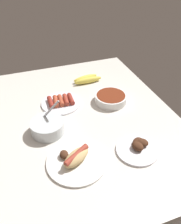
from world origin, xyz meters
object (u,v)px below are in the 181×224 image
object	(u,v)px
plate_grilled_meat	(138,148)
bowl_coleslaw	(47,126)
banana_bunch	(87,79)
plate_hotdog_assembled	(76,159)
bowl_chili	(111,98)
plate_sausages	(61,102)

from	to	relation	value
plate_grilled_meat	bowl_coleslaw	bearing A→B (deg)	54.69
bowl_coleslaw	banana_bunch	xyz separation A→B (cm)	(37.72, -32.28, -1.53)
bowl_coleslaw	plate_hotdog_assembled	bearing A→B (deg)	-161.67
banana_bunch	bowl_coleslaw	bearing A→B (deg)	139.44
plate_hotdog_assembled	bowl_chili	bearing A→B (deg)	-41.27
bowl_coleslaw	plate_sausages	distance (cm)	22.93
plate_grilled_meat	plate_hotdog_assembled	bearing A→B (deg)	84.90
bowl_coleslaw	plate_sausages	size ratio (longest dim) A/B	0.73
plate_grilled_meat	banana_bunch	distance (cm)	62.03
plate_sausages	bowl_chili	distance (cm)	27.53
bowl_coleslaw	plate_grilled_meat	bearing A→B (deg)	-125.31
plate_sausages	plate_hotdog_assembled	xyz separation A→B (cm)	(-41.80, 3.86, 0.51)
plate_sausages	plate_grilled_meat	size ratio (longest dim) A/B	1.18
plate_sausages	bowl_chili	size ratio (longest dim) A/B	1.22
plate_grilled_meat	plate_hotdog_assembled	distance (cm)	27.14
plate_sausages	banana_bunch	world-z (taller)	banana_bunch
plate_grilled_meat	plate_hotdog_assembled	xyz separation A→B (cm)	(2.41, 27.03, 0.49)
plate_sausages	plate_grilled_meat	distance (cm)	49.91
bowl_chili	plate_sausages	bearing A→B (deg)	74.97
bowl_chili	plate_grilled_meat	xyz separation A→B (cm)	(-37.08, 3.40, -1.23)
banana_bunch	bowl_chili	bearing A→B (deg)	-167.80
plate_sausages	banana_bunch	size ratio (longest dim) A/B	1.19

